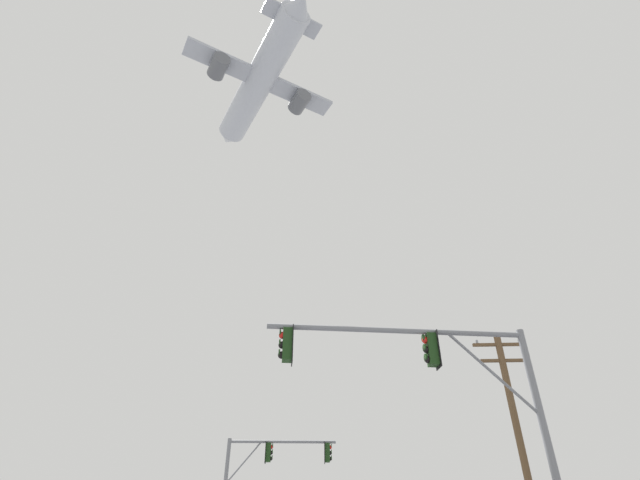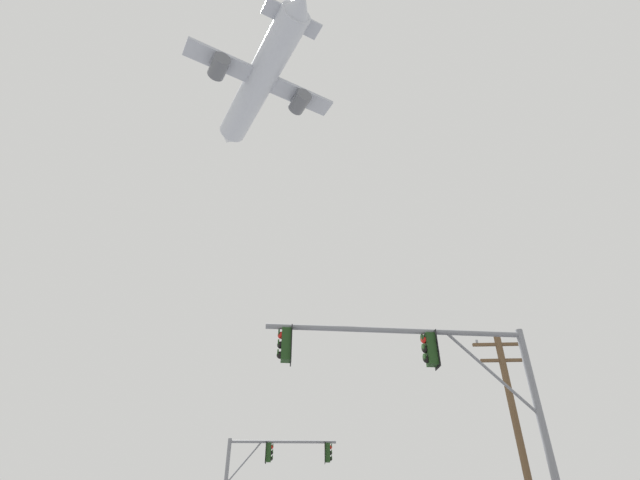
{
  "view_description": "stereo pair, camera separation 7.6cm",
  "coord_description": "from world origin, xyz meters",
  "px_view_note": "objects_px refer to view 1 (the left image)",
  "views": [
    {
      "loc": [
        0.61,
        -4.68,
        1.64
      ],
      "look_at": [
        -0.35,
        17.46,
        16.05
      ],
      "focal_mm": 25.96,
      "sensor_mm": 36.0,
      "label": 1
    },
    {
      "loc": [
        0.69,
        -4.68,
        1.64
      ],
      "look_at": [
        -0.35,
        17.46,
        16.05
      ],
      "focal_mm": 25.96,
      "sensor_mm": 36.0,
      "label": 2
    }
  ],
  "objects_px": {
    "utility_pole": "(519,439)",
    "airplane": "(260,80)",
    "signal_pole_far": "(265,471)",
    "signal_pole_near": "(444,384)"
  },
  "relations": [
    {
      "from": "utility_pole",
      "to": "airplane",
      "type": "height_order",
      "value": "airplane"
    },
    {
      "from": "signal_pole_far",
      "to": "utility_pole",
      "type": "relative_size",
      "value": 0.67
    },
    {
      "from": "signal_pole_far",
      "to": "utility_pole",
      "type": "xyz_separation_m",
      "value": [
        10.83,
        -6.76,
        0.27
      ]
    },
    {
      "from": "signal_pole_far",
      "to": "utility_pole",
      "type": "bearing_deg",
      "value": -31.96
    },
    {
      "from": "signal_pole_near",
      "to": "airplane",
      "type": "height_order",
      "value": "airplane"
    },
    {
      "from": "signal_pole_near",
      "to": "airplane",
      "type": "bearing_deg",
      "value": 116.55
    },
    {
      "from": "signal_pole_far",
      "to": "utility_pole",
      "type": "distance_m",
      "value": 12.76
    },
    {
      "from": "utility_pole",
      "to": "signal_pole_near",
      "type": "bearing_deg",
      "value": -120.96
    },
    {
      "from": "signal_pole_near",
      "to": "signal_pole_far",
      "type": "relative_size",
      "value": 1.2
    },
    {
      "from": "signal_pole_near",
      "to": "signal_pole_far",
      "type": "xyz_separation_m",
      "value": [
        -6.74,
        13.56,
        -0.51
      ]
    }
  ]
}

